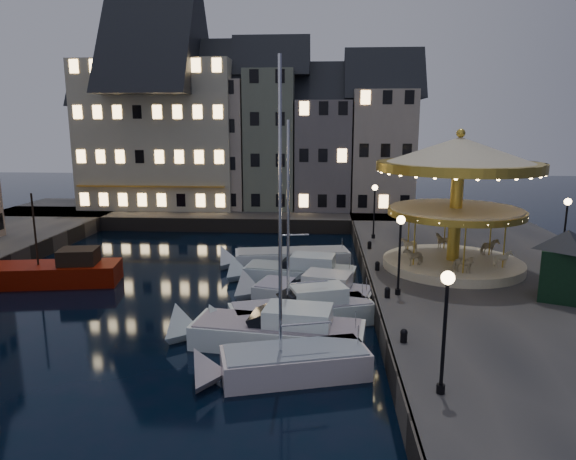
# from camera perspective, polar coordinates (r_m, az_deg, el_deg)

# --- Properties ---
(ground) EXTENTS (160.00, 160.00, 0.00)m
(ground) POSITION_cam_1_polar(r_m,az_deg,el_deg) (26.88, -3.35, -10.14)
(ground) COLOR black
(ground) RESTS_ON ground
(quay_east) EXTENTS (16.00, 56.00, 1.30)m
(quay_east) POSITION_cam_1_polar(r_m,az_deg,el_deg) (33.89, 22.35, -5.21)
(quay_east) COLOR #474442
(quay_east) RESTS_ON ground
(quay_north) EXTENTS (44.00, 12.00, 1.30)m
(quay_north) POSITION_cam_1_polar(r_m,az_deg,el_deg) (54.74, -8.00, 1.73)
(quay_north) COLOR #474442
(quay_north) RESTS_ON ground
(quaywall_e) EXTENTS (0.15, 44.00, 1.30)m
(quaywall_e) POSITION_cam_1_polar(r_m,az_deg,el_deg) (32.25, 8.69, -5.28)
(quaywall_e) COLOR #47423A
(quaywall_e) RESTS_ON ground
(quaywall_n) EXTENTS (48.00, 0.15, 1.30)m
(quaywall_n) POSITION_cam_1_polar(r_m,az_deg,el_deg) (48.56, -7.13, 0.50)
(quaywall_n) COLOR #47423A
(quaywall_n) RESTS_ON ground
(streetlamp_a) EXTENTS (0.44, 0.44, 4.17)m
(streetlamp_a) POSITION_cam_1_polar(r_m,az_deg,el_deg) (17.30, 17.10, -9.02)
(streetlamp_a) COLOR black
(streetlamp_a) RESTS_ON quay_east
(streetlamp_b) EXTENTS (0.44, 0.44, 4.17)m
(streetlamp_b) POSITION_cam_1_polar(r_m,az_deg,el_deg) (26.73, 12.33, -1.49)
(streetlamp_b) COLOR black
(streetlamp_b) RESTS_ON quay_east
(streetlamp_c) EXTENTS (0.44, 0.44, 4.17)m
(streetlamp_c) POSITION_cam_1_polar(r_m,az_deg,el_deg) (39.90, 9.58, 2.91)
(streetlamp_c) COLOR black
(streetlamp_c) RESTS_ON quay_east
(streetlamp_d) EXTENTS (0.44, 0.44, 4.17)m
(streetlamp_d) POSITION_cam_1_polar(r_m,az_deg,el_deg) (36.62, 28.48, 0.87)
(streetlamp_d) COLOR black
(streetlamp_d) RESTS_ON quay_east
(bollard_a) EXTENTS (0.30, 0.30, 0.57)m
(bollard_a) POSITION_cam_1_polar(r_m,az_deg,el_deg) (21.71, 12.75, -11.32)
(bollard_a) COLOR black
(bollard_a) RESTS_ON quay_east
(bollard_b) EXTENTS (0.30, 0.30, 0.57)m
(bollard_b) POSITION_cam_1_polar(r_m,az_deg,el_deg) (26.82, 10.98, -6.75)
(bollard_b) COLOR black
(bollard_b) RESTS_ON quay_east
(bollard_c) EXTENTS (0.30, 0.30, 0.57)m
(bollard_c) POSITION_cam_1_polar(r_m,az_deg,el_deg) (31.57, 9.90, -3.90)
(bollard_c) COLOR black
(bollard_c) RESTS_ON quay_east
(bollard_d) EXTENTS (0.30, 0.30, 0.57)m
(bollard_d) POSITION_cam_1_polar(r_m,az_deg,el_deg) (36.87, 9.04, -1.61)
(bollard_d) COLOR black
(bollard_d) RESTS_ON quay_east
(townhouse_na) EXTENTS (5.50, 8.00, 12.80)m
(townhouse_na) POSITION_cam_1_polar(r_m,az_deg,el_deg) (59.33, -18.86, 8.92)
(townhouse_na) COLOR gray
(townhouse_na) RESTS_ON quay_north
(townhouse_nb) EXTENTS (6.16, 8.00, 13.80)m
(townhouse_nb) POSITION_cam_1_polar(r_m,az_deg,el_deg) (57.45, -13.80, 9.63)
(townhouse_nb) COLOR slate
(townhouse_nb) RESTS_ON quay_north
(townhouse_nc) EXTENTS (6.82, 8.00, 14.80)m
(townhouse_nc) POSITION_cam_1_polar(r_m,az_deg,el_deg) (55.91, -7.81, 10.32)
(townhouse_nc) COLOR #AC9E8E
(townhouse_nc) RESTS_ON quay_north
(townhouse_nd) EXTENTS (5.50, 8.00, 15.80)m
(townhouse_nd) POSITION_cam_1_polar(r_m,az_deg,el_deg) (55.03, -1.84, 10.93)
(townhouse_nd) COLOR slate
(townhouse_nd) RESTS_ON quay_north
(townhouse_ne) EXTENTS (6.16, 8.00, 12.80)m
(townhouse_ne) POSITION_cam_1_polar(r_m,az_deg,el_deg) (54.80, 3.92, 9.33)
(townhouse_ne) COLOR slate
(townhouse_ne) RESTS_ON quay_north
(townhouse_nf) EXTENTS (6.82, 8.00, 13.80)m
(townhouse_nf) POSITION_cam_1_polar(r_m,az_deg,el_deg) (55.11, 10.32, 9.71)
(townhouse_nf) COLOR #AA9C8C
(townhouse_nf) RESTS_ON quay_north
(hotel_corner) EXTENTS (17.60, 9.00, 16.80)m
(hotel_corner) POSITION_cam_1_polar(r_m,az_deg,el_deg) (57.41, -13.83, 11.13)
(hotel_corner) COLOR #BEBA9E
(hotel_corner) RESTS_ON quay_north
(motorboat_a) EXTENTS (6.98, 3.87, 11.55)m
(motorboat_a) POSITION_cam_1_polar(r_m,az_deg,el_deg) (21.21, -0.79, -14.75)
(motorboat_a) COLOR silver
(motorboat_a) RESTS_ON ground
(motorboat_b) EXTENTS (8.93, 3.63, 2.15)m
(motorboat_b) POSITION_cam_1_polar(r_m,az_deg,el_deg) (23.93, -2.09, -11.30)
(motorboat_b) COLOR white
(motorboat_b) RESTS_ON ground
(motorboat_c) EXTENTS (8.23, 4.51, 11.04)m
(motorboat_c) POSITION_cam_1_polar(r_m,az_deg,el_deg) (26.18, 0.69, -9.14)
(motorboat_c) COLOR white
(motorboat_c) RESTS_ON ground
(motorboat_d) EXTENTS (7.68, 4.31, 2.15)m
(motorboat_d) POSITION_cam_1_polar(r_m,az_deg,el_deg) (29.04, 2.08, -7.10)
(motorboat_d) COLOR silver
(motorboat_d) RESTS_ON ground
(motorboat_e) EXTENTS (8.07, 3.43, 2.15)m
(motorboat_e) POSITION_cam_1_polar(r_m,az_deg,el_deg) (32.75, 0.62, -4.90)
(motorboat_e) COLOR silver
(motorboat_e) RESTS_ON ground
(motorboat_f) EXTENTS (9.21, 3.87, 12.18)m
(motorboat_f) POSITION_cam_1_polar(r_m,az_deg,el_deg) (36.83, -0.45, -3.20)
(motorboat_f) COLOR silver
(motorboat_f) RESTS_ON ground
(red_fishing_boat) EXTENTS (8.13, 3.97, 6.04)m
(red_fishing_boat) POSITION_cam_1_polar(r_m,az_deg,el_deg) (35.80, -24.14, -4.40)
(red_fishing_boat) COLOR #6F0E01
(red_fishing_boat) RESTS_ON ground
(carousel) EXTENTS (9.63, 9.63, 8.43)m
(carousel) POSITION_cam_1_polar(r_m,az_deg,el_deg) (32.27, 18.37, 5.52)
(carousel) COLOR beige
(carousel) RESTS_ON quay_east
(ticket_kiosk) EXTENTS (3.47, 3.47, 4.07)m
(ticket_kiosk) POSITION_cam_1_polar(r_m,az_deg,el_deg) (29.02, 28.51, -2.23)
(ticket_kiosk) COLOR black
(ticket_kiosk) RESTS_ON quay_east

